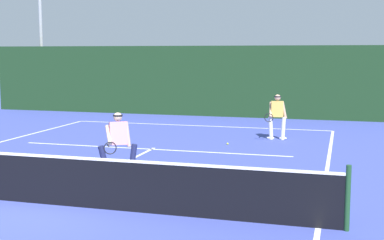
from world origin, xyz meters
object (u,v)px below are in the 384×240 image
Objects in this scene: player_near at (118,142)px; tennis_ball at (228,144)px; light_pole at (41,22)px; player_far at (277,115)px.

tennis_ball is at bearing -139.43° from player_near.
light_pole reaches higher than player_near.
tennis_ball is at bearing -35.11° from light_pole.
tennis_ball is (-1.39, -1.48, -0.81)m from player_far.
tennis_ball is at bearing 39.75° from player_far.
player_far is at bearing -146.64° from player_near.
player_far is 15.33m from light_pole.
player_near reaches higher than tennis_ball.
light_pole is at bearing 144.89° from tennis_ball.
light_pole is (-10.28, 13.43, 3.69)m from player_near.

